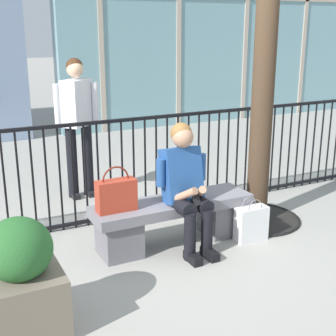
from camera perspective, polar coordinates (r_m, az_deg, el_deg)
ground_plane at (r=4.80m, az=0.54°, el=-8.91°), size 60.00×60.00×0.00m
stone_bench at (r=4.69m, az=0.55°, el=-5.92°), size 1.60×0.44×0.45m
seated_person_with_phone at (r=4.49m, az=2.14°, el=-1.85°), size 0.52×0.66×1.21m
handbag_on_bench at (r=4.35m, az=-6.20°, el=-3.17°), size 0.36×0.14×0.42m
shopping_bag at (r=4.86m, az=9.89°, el=-6.52°), size 0.33×0.15×0.45m
bystander_at_railing at (r=5.93m, az=-10.73°, el=5.93°), size 0.55×0.41×1.71m
plaza_railing at (r=5.27m, az=-3.41°, el=0.09°), size 9.14×0.04×1.14m
planter at (r=3.51m, az=-17.10°, el=-12.73°), size 0.55×0.55×0.85m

